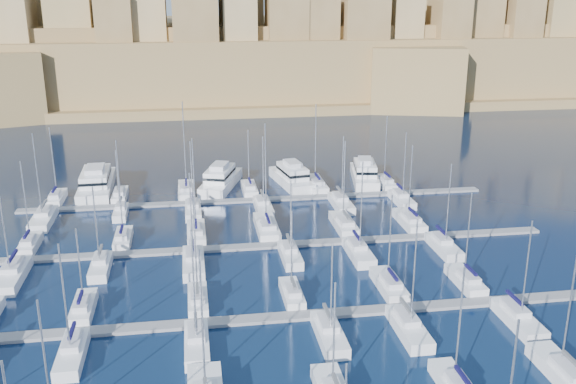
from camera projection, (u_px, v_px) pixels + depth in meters
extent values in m
plane|color=black|center=(285.00, 275.00, 86.38)|extent=(600.00, 600.00, 0.00)
cube|color=slate|center=(300.00, 316.00, 75.02)|extent=(84.00, 2.00, 0.40)
cube|color=slate|center=(275.00, 245.00, 95.74)|extent=(84.00, 2.00, 0.40)
cube|color=slate|center=(259.00, 200.00, 116.47)|extent=(84.00, 2.00, 0.40)
cylinder|color=#9EA0A8|center=(45.00, 360.00, 53.82)|extent=(0.18, 0.18, 11.26)
cylinder|color=#9EA0A8|center=(202.00, 323.00, 56.68)|extent=(0.18, 0.18, 14.11)
cylinder|color=#9EA0A8|center=(334.00, 336.00, 58.02)|extent=(0.18, 0.18, 10.69)
cube|color=silver|center=(460.00, 383.00, 59.68)|extent=(1.74, 3.72, 0.70)
cylinder|color=#9EA0A8|center=(459.00, 325.00, 59.20)|extent=(0.18, 0.18, 11.62)
cube|color=#0E0C3E|center=(463.00, 376.00, 58.98)|extent=(0.35, 3.31, 0.35)
cube|color=white|center=(563.00, 374.00, 63.10)|extent=(2.88, 9.60, 1.68)
cube|color=silver|center=(570.00, 369.00, 61.83)|extent=(2.02, 4.32, 0.70)
cylinder|color=#9EA0A8|center=(569.00, 311.00, 61.55)|extent=(0.18, 0.18, 11.61)
cube|color=#595B60|center=(574.00, 362.00, 61.07)|extent=(0.35, 3.84, 0.35)
cube|color=white|center=(84.00, 309.00, 75.99)|extent=(2.43, 8.11, 1.61)
cube|color=silver|center=(82.00, 303.00, 74.88)|extent=(1.70, 3.65, 0.70)
cylinder|color=#9EA0A8|center=(80.00, 266.00, 74.74)|extent=(0.18, 0.18, 9.26)
cube|color=#0E0C3E|center=(80.00, 297.00, 74.18)|extent=(0.35, 3.24, 0.35)
cube|color=white|center=(198.00, 301.00, 77.87)|extent=(2.37, 7.90, 1.59)
cube|color=silver|center=(198.00, 296.00, 76.78)|extent=(1.66, 3.55, 0.70)
cylinder|color=#9EA0A8|center=(195.00, 247.00, 76.14)|extent=(0.18, 0.18, 12.31)
cube|color=#595B60|center=(197.00, 289.00, 76.09)|extent=(0.35, 3.16, 0.35)
cube|color=white|center=(292.00, 295.00, 79.46)|extent=(2.30, 7.66, 1.58)
cube|color=silver|center=(293.00, 290.00, 78.39)|extent=(1.61, 3.45, 0.70)
cylinder|color=#9EA0A8|center=(292.00, 250.00, 78.05)|extent=(0.18, 0.18, 10.14)
cube|color=#595B60|center=(293.00, 283.00, 77.71)|extent=(0.35, 3.07, 0.35)
cube|color=white|center=(389.00, 286.00, 81.91)|extent=(2.69, 8.96, 1.65)
cube|color=silver|center=(391.00, 280.00, 80.71)|extent=(1.88, 4.03, 0.70)
cylinder|color=#9EA0A8|center=(390.00, 238.00, 80.39)|extent=(0.18, 0.18, 11.26)
cube|color=#0E0C3E|center=(393.00, 274.00, 79.98)|extent=(0.35, 3.58, 0.35)
cube|color=white|center=(465.00, 281.00, 83.15)|extent=(2.52, 8.40, 1.62)
cube|color=silver|center=(469.00, 276.00, 82.01)|extent=(1.76, 3.78, 0.70)
cylinder|color=#9EA0A8|center=(468.00, 235.00, 81.63)|extent=(0.18, 0.18, 11.13)
cube|color=#0E0C3E|center=(471.00, 270.00, 81.30)|extent=(0.35, 3.36, 0.35)
cube|color=white|center=(72.00, 356.00, 66.31)|extent=(2.56, 8.54, 1.63)
cube|color=silver|center=(72.00, 341.00, 66.76)|extent=(1.79, 3.84, 0.70)
cylinder|color=#9EA0A8|center=(65.00, 299.00, 63.88)|extent=(0.18, 0.18, 11.82)
cube|color=#0E0C3E|center=(72.00, 330.00, 66.85)|extent=(0.35, 3.41, 0.35)
cube|color=white|center=(197.00, 346.00, 68.17)|extent=(2.57, 8.57, 1.63)
cube|color=silver|center=(196.00, 332.00, 68.63)|extent=(1.80, 3.86, 0.70)
cylinder|color=#9EA0A8|center=(194.00, 287.00, 65.63)|extent=(0.18, 0.18, 12.52)
cube|color=#595B60|center=(196.00, 321.00, 68.71)|extent=(0.35, 3.43, 0.35)
cube|color=white|center=(329.00, 335.00, 70.15)|extent=(2.66, 8.85, 1.64)
cube|color=silver|center=(328.00, 322.00, 70.63)|extent=(1.86, 3.98, 0.70)
cylinder|color=#9EA0A8|center=(331.00, 288.00, 67.94)|extent=(0.18, 0.18, 10.27)
cube|color=#595B60|center=(327.00, 312.00, 70.73)|extent=(0.35, 3.54, 0.35)
cube|color=white|center=(409.00, 330.00, 71.34)|extent=(2.74, 9.14, 1.66)
cube|color=silver|center=(407.00, 316.00, 71.84)|extent=(1.92, 4.11, 0.70)
cylinder|color=#9EA0A8|center=(414.00, 274.00, 68.78)|extent=(0.18, 0.18, 12.41)
cube|color=#595B60|center=(406.00, 306.00, 71.96)|extent=(0.35, 3.66, 0.35)
cube|color=white|center=(518.00, 321.00, 73.30)|extent=(2.71, 9.04, 1.65)
cube|color=silver|center=(515.00, 308.00, 73.80)|extent=(1.90, 4.07, 0.70)
cylinder|color=#9EA0A8|center=(526.00, 270.00, 70.89)|extent=(0.18, 0.18, 11.49)
cube|color=#0E0C3E|center=(514.00, 298.00, 73.91)|extent=(0.35, 3.62, 0.35)
cube|color=white|center=(30.00, 245.00, 95.03)|extent=(2.36, 7.88, 1.59)
cube|color=silver|center=(28.00, 240.00, 93.94)|extent=(1.66, 3.55, 0.70)
cylinder|color=#9EA0A8|center=(25.00, 201.00, 93.36)|extent=(0.18, 0.18, 11.97)
cube|color=#0E0C3E|center=(27.00, 234.00, 93.26)|extent=(0.35, 3.15, 0.35)
cube|color=white|center=(123.00, 240.00, 97.10)|extent=(2.43, 8.09, 1.60)
cube|color=silver|center=(122.00, 234.00, 95.99)|extent=(1.70, 3.64, 0.70)
cylinder|color=#9EA0A8|center=(120.00, 201.00, 95.64)|extent=(0.18, 0.18, 10.62)
cube|color=#0E0C3E|center=(121.00, 229.00, 95.30)|extent=(0.35, 3.23, 0.35)
cube|color=white|center=(196.00, 234.00, 99.25)|extent=(2.77, 9.24, 1.66)
cube|color=silver|center=(196.00, 229.00, 98.02)|extent=(1.94, 4.16, 0.70)
cylinder|color=#9EA0A8|center=(194.00, 184.00, 97.29)|extent=(0.18, 0.18, 14.21)
cube|color=#0E0C3E|center=(196.00, 224.00, 97.27)|extent=(0.35, 3.70, 0.35)
cube|color=white|center=(267.00, 228.00, 101.57)|extent=(3.22, 10.74, 1.74)
cube|color=silver|center=(267.00, 223.00, 100.19)|extent=(2.26, 4.83, 0.70)
cylinder|color=#9EA0A8|center=(266.00, 174.00, 99.42)|extent=(0.18, 0.18, 15.91)
cube|color=#0E0C3E|center=(268.00, 218.00, 99.37)|extent=(0.35, 4.30, 0.35)
cube|color=white|center=(344.00, 225.00, 102.93)|extent=(2.92, 9.73, 1.69)
cube|color=silver|center=(345.00, 220.00, 101.65)|extent=(2.04, 4.38, 0.70)
cylinder|color=#9EA0A8|center=(344.00, 181.00, 101.18)|extent=(0.18, 0.18, 12.91)
cube|color=#595B60|center=(346.00, 215.00, 100.87)|extent=(0.35, 3.89, 0.35)
cube|color=white|center=(409.00, 222.00, 104.48)|extent=(2.89, 9.63, 1.68)
cube|color=silver|center=(411.00, 217.00, 103.22)|extent=(2.02, 4.33, 0.70)
cylinder|color=#9EA0A8|center=(410.00, 181.00, 102.90)|extent=(0.18, 0.18, 11.84)
cube|color=#0E0C3E|center=(413.00, 212.00, 102.45)|extent=(0.35, 3.85, 0.35)
cube|color=white|center=(12.00, 277.00, 84.46)|extent=(3.17, 10.56, 1.73)
cube|color=silver|center=(13.00, 265.00, 85.09)|extent=(2.22, 4.75, 0.70)
cylinder|color=#9EA0A8|center=(2.00, 213.00, 81.24)|extent=(0.18, 0.18, 16.34)
cube|color=#0E0C3E|center=(13.00, 256.00, 85.27)|extent=(0.35, 4.22, 0.35)
cube|color=white|center=(101.00, 268.00, 87.20)|extent=(2.48, 8.26, 1.61)
cube|color=silver|center=(101.00, 258.00, 87.63)|extent=(1.74, 3.72, 0.70)
cylinder|color=#9EA0A8|center=(96.00, 226.00, 84.93)|extent=(0.18, 0.18, 10.89)
cube|color=#595B60|center=(100.00, 249.00, 87.71)|extent=(0.35, 3.31, 0.35)
cube|color=white|center=(194.00, 264.00, 88.32)|extent=(2.93, 9.77, 1.69)
cube|color=silver|center=(193.00, 253.00, 88.88)|extent=(2.05, 4.39, 0.70)
cylinder|color=#9EA0A8|center=(191.00, 217.00, 85.74)|extent=(0.18, 0.18, 12.38)
cube|color=#0E0C3E|center=(193.00, 245.00, 89.03)|extent=(0.35, 3.91, 0.35)
cube|color=white|center=(290.00, 256.00, 90.98)|extent=(2.52, 8.40, 1.62)
cube|color=silver|center=(289.00, 247.00, 91.42)|extent=(1.76, 3.78, 0.70)
cylinder|color=#9EA0A8|center=(291.00, 217.00, 88.74)|extent=(0.18, 0.18, 10.57)
cube|color=#595B60|center=(289.00, 239.00, 91.50)|extent=(0.35, 3.36, 0.35)
cube|color=white|center=(359.00, 253.00, 91.97)|extent=(2.81, 9.35, 1.67)
cube|color=silver|center=(357.00, 243.00, 92.49)|extent=(1.96, 4.21, 0.70)
cylinder|color=#9EA0A8|center=(361.00, 206.00, 89.33)|extent=(0.18, 0.18, 12.90)
cube|color=#0E0C3E|center=(357.00, 235.00, 92.62)|extent=(0.35, 3.74, 0.35)
cube|color=white|center=(444.00, 248.00, 94.05)|extent=(2.69, 8.97, 1.65)
cube|color=silver|center=(442.00, 238.00, 94.54)|extent=(1.88, 4.04, 0.70)
cylinder|color=#9EA0A8|center=(448.00, 205.00, 91.57)|extent=(0.18, 0.18, 11.99)
cube|color=#0E0C3E|center=(441.00, 230.00, 94.64)|extent=(0.35, 3.59, 0.35)
cube|color=white|center=(57.00, 199.00, 115.93)|extent=(2.49, 8.30, 1.62)
cube|color=silver|center=(55.00, 194.00, 114.80)|extent=(1.74, 3.74, 0.70)
cylinder|color=#9EA0A8|center=(53.00, 161.00, 114.22)|extent=(0.18, 0.18, 12.27)
cube|color=#0E0C3E|center=(54.00, 189.00, 114.09)|extent=(0.35, 3.32, 0.35)
cube|color=white|center=(120.00, 196.00, 117.53)|extent=(2.47, 8.22, 1.61)
cube|color=silver|center=(119.00, 191.00, 116.40)|extent=(1.73, 3.70, 0.70)
cylinder|color=#9EA0A8|center=(118.00, 166.00, 116.22)|extent=(0.18, 0.18, 9.60)
cube|color=#595B60|center=(118.00, 187.00, 115.70)|extent=(0.35, 3.29, 0.35)
cube|color=white|center=(187.00, 191.00, 120.22)|extent=(3.06, 10.21, 1.71)
cube|color=silver|center=(186.00, 187.00, 118.90)|extent=(2.14, 4.60, 0.70)
cylinder|color=#9EA0A8|center=(184.00, 145.00, 118.04)|extent=(0.18, 0.18, 15.99)
cube|color=#0E0C3E|center=(186.00, 182.00, 118.10)|extent=(0.35, 4.08, 0.35)
cube|color=white|center=(249.00, 190.00, 121.23)|extent=(2.60, 8.66, 1.63)
cube|color=silver|center=(250.00, 185.00, 120.06)|extent=(1.82, 3.90, 0.70)
cylinder|color=#9EA0A8|center=(248.00, 158.00, 119.79)|extent=(0.18, 0.18, 10.65)
cube|color=#0E0C3E|center=(250.00, 181.00, 119.34)|extent=(0.35, 3.47, 0.35)
cube|color=white|center=(316.00, 185.00, 124.01)|extent=(3.17, 10.56, 1.73)
cube|color=silver|center=(317.00, 181.00, 122.65)|extent=(2.22, 4.75, 0.70)
cylinder|color=#9EA0A8|center=(316.00, 143.00, 122.01)|extent=(0.18, 0.18, 14.83)
cube|color=#0E0C3E|center=(317.00, 176.00, 121.83)|extent=(0.35, 4.22, 0.35)
cube|color=white|center=(385.00, 184.00, 125.13)|extent=(2.60, 8.67, 1.63)
cube|color=silver|center=(386.00, 179.00, 123.96)|extent=(1.82, 3.90, 0.70)
cylinder|color=#9EA0A8|center=(386.00, 148.00, 123.41)|extent=(0.18, 0.18, 12.45)
cube|color=#0E0C3E|center=(387.00, 174.00, 123.23)|extent=(0.35, 3.47, 0.35)
cube|color=white|center=(43.00, 220.00, 105.26)|extent=(3.09, 10.29, 1.71)
cube|color=silver|center=(44.00, 211.00, 105.86)|extent=(2.16, 4.63, 0.70)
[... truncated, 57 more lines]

